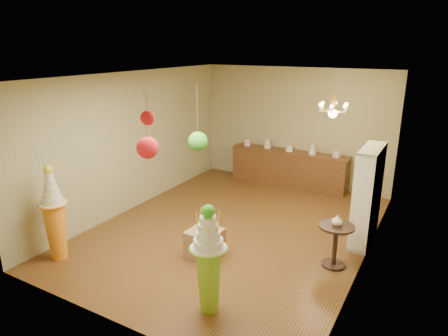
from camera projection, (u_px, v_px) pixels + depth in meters
The scene contains 17 objects.
floor at pixel (234, 229), 7.99m from camera, with size 6.50×6.50×0.00m, color #543416.
ceiling at pixel (235, 76), 7.09m from camera, with size 6.50×6.50×0.00m, color white.
wall_back at pixel (294, 127), 10.24m from camera, with size 5.00×0.04×3.00m, color #959065.
wall_front at pixel (108, 219), 4.84m from camera, with size 5.00×0.04×3.00m, color #959065.
wall_left at pixel (134, 141), 8.72m from camera, with size 0.04×6.50×3.00m, color #959065.
wall_right at pixel (372, 178), 6.36m from camera, with size 0.04×6.50×3.00m, color #959065.
pedestal_green at pixel (209, 266), 5.37m from camera, with size 0.57×0.57×1.57m.
pedestal_orange at pixel (55, 223), 6.71m from camera, with size 0.48×0.48×1.68m.
burlap_riser at pixel (205, 243), 6.88m from camera, with size 0.54×0.54×0.49m, color #8A694B.
sideboard at pixel (288, 168), 10.31m from camera, with size 3.04×0.54×1.16m.
shelving_unit at pixel (368, 195), 7.28m from camera, with size 0.33×1.20×1.80m.
round_table at pixel (335, 240), 6.52m from camera, with size 0.72×0.72×0.74m.
vase at pixel (337, 220), 6.42m from camera, with size 0.17×0.17×0.18m, color white.
pom_red_left at pixel (147, 148), 5.24m from camera, with size 0.29×0.29×0.91m.
pom_green_mid at pixel (198, 141), 6.39m from camera, with size 0.32×0.32×1.11m.
pom_red_right at pixel (148, 118), 4.73m from camera, with size 0.17×0.17×0.39m.
chandelier at pixel (333, 111), 7.73m from camera, with size 0.79×0.79×0.85m.
Camera 1 is at (3.42, -6.41, 3.54)m, focal length 32.00 mm.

